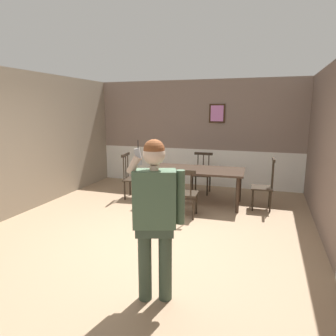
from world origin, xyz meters
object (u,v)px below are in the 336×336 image
chair_by_doorway (185,193)px  chair_opposite_corner (202,173)px  person_figure (155,210)px  dining_table (195,172)px  chair_at_table_head (133,178)px  chair_near_window (264,186)px

chair_by_doorway → chair_opposite_corner: 1.74m
person_figure → dining_table: bearing=-102.3°
dining_table → chair_opposite_corner: 0.89m
dining_table → chair_at_table_head: chair_at_table_head is taller
chair_at_table_head → person_figure: person_figure is taller
chair_opposite_corner → chair_at_table_head: bearing=33.1°
chair_near_window → chair_at_table_head: (-2.81, -0.12, -0.01)m
chair_at_table_head → chair_opposite_corner: chair_at_table_head is taller
dining_table → chair_at_table_head: bearing=-177.5°
dining_table → chair_by_doorway: 0.90m
chair_at_table_head → dining_table: bearing=85.9°
dining_table → chair_near_window: chair_near_window is taller
dining_table → chair_at_table_head: 1.42m
chair_at_table_head → person_figure: (1.81, -3.31, 0.51)m
dining_table → chair_opposite_corner: size_ratio=2.17×
chair_near_window → chair_opposite_corner: (-1.44, 0.81, -0.01)m
chair_near_window → dining_table: bearing=89.4°
dining_table → chair_at_table_head: size_ratio=2.05×
chair_near_window → chair_by_doorway: bearing=121.2°
chair_near_window → person_figure: 3.61m
chair_near_window → chair_by_doorway: chair_near_window is taller
chair_by_doorway → person_figure: size_ratio=0.54×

